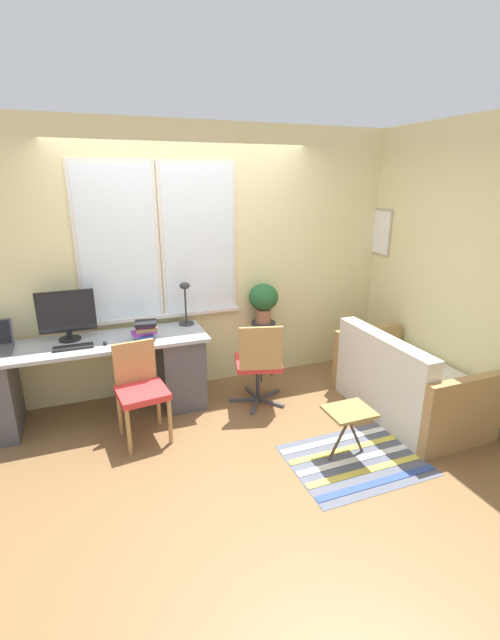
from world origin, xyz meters
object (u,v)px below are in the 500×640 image
Objects in this scene: monitor at (67,315)px; book_stack at (145,330)px; desk_chair_wooden at (140,387)px; couch_loveseat at (404,385)px; desk_lamp at (185,298)px; potted_plant at (263,299)px; keyboard at (73,347)px; office_chair_swivel at (259,362)px; folding_stool at (349,415)px; mouse at (105,343)px; plant_stand at (263,329)px.

book_stack is (0.66, -0.22, -0.15)m from monitor.
desk_chair_wooden is 0.59× the size of couch_loveseat.
monitor is 1.10m from desk_lamp.
desk_chair_wooden is 1.66m from potted_plant.
desk_lamp is (1.07, 0.29, 0.27)m from keyboard.
monitor reaches higher than office_chair_swivel.
folding_stool is at bearing -36.68° from monitor.
potted_plant is (1.96, 0.08, -0.07)m from monitor.
book_stack reaches higher than office_chair_swivel.
folding_stool is (1.75, -1.27, -0.39)m from mouse.
office_chair_swivel reaches higher than desk_chair_wooden.
book_stack reaches higher than desk_chair_wooden.
potted_plant is (-0.98, 1.18, 0.64)m from couch_loveseat.
mouse is at bearing 6.46° from office_chair_swivel.
monitor is at bearing 69.49° from couch_loveseat.
plant_stand is (0.27, 0.55, 0.13)m from office_chair_swivel.
book_stack is 0.36× the size of plant_stand.
book_stack is 1.34m from potted_plant.
keyboard is (0.03, -0.24, -0.23)m from monitor.
couch_loveseat is (2.91, -0.87, -0.48)m from keyboard.
desk_lamp is 0.65× the size of plant_stand.
office_chair_swivel is (1.16, 0.15, -0.01)m from desk_chair_wooden.
book_stack reaches higher than mouse.
monitor is at bearing -176.97° from desk_lamp.
office_chair_swivel is 0.63m from plant_stand.
desk_lamp reaches higher than couch_loveseat.
desk_chair_wooden is at bearing -57.25° from mouse.
keyboard is at bearing 135.78° from desk_chair_wooden.
potted_plant is at bearing 2.44° from monitor.
couch_loveseat is at bearing 24.81° from folding_stool.
plant_stand reaches higher than folding_stool.
office_chair_swivel is (1.66, -0.23, -0.31)m from keyboard.
keyboard is 1.70m from office_chair_swivel.
office_chair_swivel is at bearing 0.41° from desk_chair_wooden.
couch_loveseat is 1.67m from potted_plant.
keyboard is at bearing 73.45° from couch_loveseat.
couch_loveseat is at bearing -16.55° from keyboard.
mouse is at bearing -176.65° from book_stack.
book_stack is at bearing 3.35° from mouse.
desk_lamp is 2.30m from couch_loveseat.
book_stack is 0.29× the size of desk_chair_wooden.
book_stack is at bearing 65.36° from desk_chair_wooden.
monitor is at bearing 0.00° from office_chair_swivel.
keyboard is 5.34× the size of mouse.
desk_lamp is 1.95m from folding_stool.
desk_chair_wooden is 2.46m from couch_loveseat.
desk_lamp is at bearing 120.72° from folding_stool.
potted_plant reaches higher than folding_stool.
potted_plant is at bearing 11.16° from mouse.
mouse is 0.07× the size of desk_chair_wooden.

